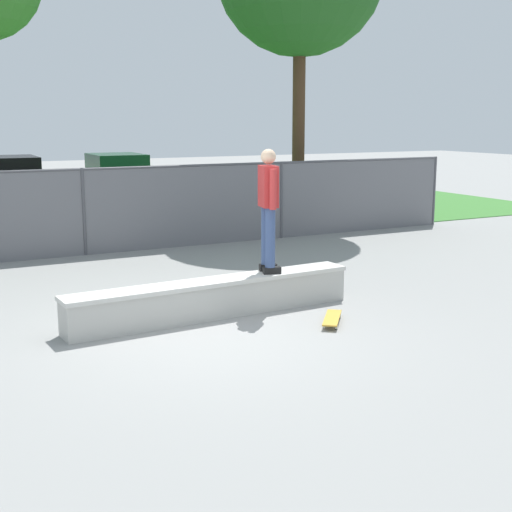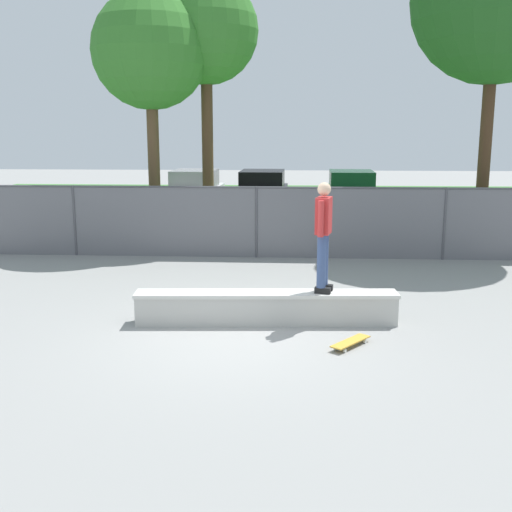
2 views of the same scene
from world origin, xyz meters
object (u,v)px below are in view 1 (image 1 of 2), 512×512
at_px(skateboard, 332,318).
at_px(car_green, 118,179).
at_px(skateboarder, 268,205).
at_px(car_black, 10,184).
at_px(concrete_ledge, 214,298).

distance_m(skateboard, car_green, 14.61).
relative_size(skateboarder, car_black, 0.43).
bearing_deg(car_black, concrete_ledge, -86.87).
distance_m(concrete_ledge, car_black, 13.48).
distance_m(skateboarder, car_black, 13.48).
xyz_separation_m(concrete_ledge, car_black, (-0.73, 13.44, 0.57)).
height_order(skateboarder, car_black, skateboarder).
relative_size(concrete_ledge, car_green, 1.04).
relative_size(skateboard, car_black, 0.18).
height_order(car_black, car_green, same).
xyz_separation_m(car_black, car_green, (3.35, 0.01, 0.00)).
bearing_deg(skateboarder, concrete_ledge, -174.74).
bearing_deg(concrete_ledge, car_black, 93.13).
height_order(concrete_ledge, car_green, car_green).
distance_m(concrete_ledge, skateboarder, 1.58).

